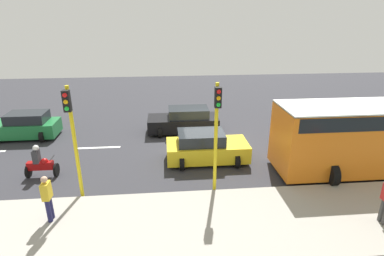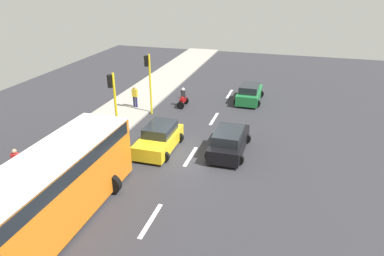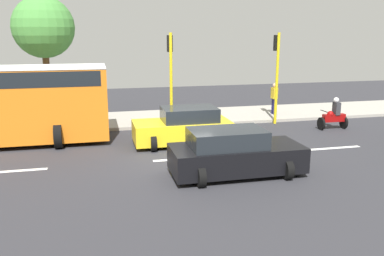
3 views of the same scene
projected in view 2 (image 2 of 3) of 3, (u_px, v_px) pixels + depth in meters
name	position (u px, v px, depth m)	size (l,w,h in m)	color
ground_plane	(191.00, 157.00, 20.42)	(40.00, 60.00, 0.10)	#2D2D33
sidewalk	(84.00, 141.00, 22.17)	(4.00, 60.00, 0.15)	#9E998E
lane_stripe_far_north	(229.00, 94.00, 30.94)	(0.20, 2.40, 0.01)	white
lane_stripe_north	(214.00, 119.00, 25.67)	(0.20, 2.40, 0.01)	white
lane_stripe_mid	(191.00, 156.00, 20.40)	(0.20, 2.40, 0.01)	white
lane_stripe_south	(151.00, 220.00, 15.13)	(0.20, 2.40, 0.01)	white
car_green	(249.00, 93.00, 28.82)	(2.13, 3.83, 1.52)	#1E7238
car_black	(229.00, 141.00, 20.61)	(2.22, 4.24, 1.52)	black
car_yellow_cab	(159.00, 139.00, 20.97)	(2.25, 3.95, 1.52)	yellow
city_bus	(38.00, 198.00, 13.47)	(3.20, 11.00, 3.16)	orange
motorcycle	(183.00, 99.00, 27.80)	(0.60, 1.30, 1.53)	black
pedestrian_near_signal	(17.00, 163.00, 17.56)	(0.40, 0.24, 1.69)	#3F3F3F
pedestrian_by_tree	(135.00, 96.00, 27.18)	(0.40, 0.24, 1.69)	#1E1E4C
traffic_light_corner	(149.00, 76.00, 25.47)	(0.49, 0.24, 4.50)	yellow
traffic_light_midblock	(114.00, 99.00, 20.79)	(0.49, 0.24, 4.50)	yellow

